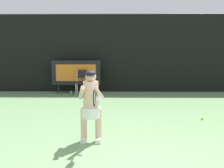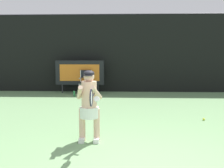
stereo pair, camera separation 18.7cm
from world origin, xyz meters
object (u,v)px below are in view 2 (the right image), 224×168
(scoreboard, at_px, (80,73))
(tennis_ball_spare, at_px, (204,119))
(umpire_chair, at_px, (86,81))
(tennis_racket, at_px, (91,98))
(tennis_player, at_px, (89,103))
(water_bottle, at_px, (74,94))

(scoreboard, relative_size, tennis_ball_spare, 32.35)
(umpire_chair, relative_size, tennis_ball_spare, 15.88)
(umpire_chair, bearing_deg, scoreboard, 128.64)
(umpire_chair, relative_size, tennis_racket, 1.79)
(scoreboard, height_order, tennis_player, scoreboard)
(scoreboard, xyz_separation_m, umpire_chair, (0.32, -0.40, -0.33))
(umpire_chair, distance_m, tennis_ball_spare, 5.78)
(scoreboard, bearing_deg, tennis_player, -78.75)
(tennis_racket, distance_m, tennis_ball_spare, 3.80)
(water_bottle, relative_size, tennis_player, 0.18)
(umpire_chair, distance_m, water_bottle, 0.83)
(tennis_racket, bearing_deg, scoreboard, 113.58)
(umpire_chair, bearing_deg, tennis_ball_spare, -48.02)
(umpire_chair, bearing_deg, tennis_racket, -80.74)
(scoreboard, xyz_separation_m, tennis_ball_spare, (4.16, -4.67, -0.91))
(tennis_player, bearing_deg, scoreboard, 101.25)
(scoreboard, bearing_deg, umpire_chair, -51.36)
(scoreboard, relative_size, water_bottle, 8.30)
(umpire_chair, relative_size, water_bottle, 4.08)
(water_bottle, relative_size, tennis_ball_spare, 3.90)
(scoreboard, distance_m, tennis_racket, 7.24)
(water_bottle, distance_m, tennis_ball_spare, 5.68)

